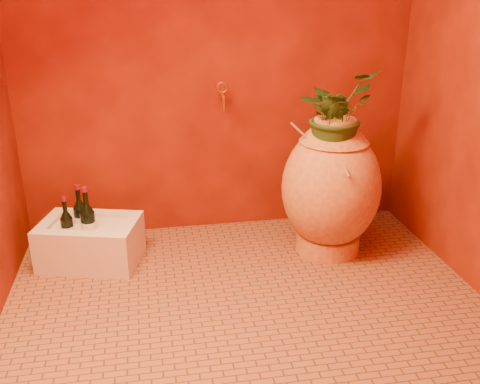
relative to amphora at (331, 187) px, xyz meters
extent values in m
plane|color=brown|center=(-0.61, -0.50, -0.42)|extent=(2.50, 2.50, 0.00)
cube|color=#510F04|center=(-0.61, 0.50, 0.83)|extent=(2.50, 0.02, 2.50)
cylinder|color=#D6863C|center=(0.00, 0.00, -0.37)|extent=(0.49, 0.49, 0.11)
ellipsoid|color=#D6863C|center=(0.00, 0.00, -0.01)|extent=(0.75, 0.75, 0.74)
cone|color=#D6863C|center=(0.00, 0.00, 0.34)|extent=(0.52, 0.52, 0.11)
torus|color=#D6863C|center=(0.00, 0.00, 0.40)|extent=(0.32, 0.32, 0.05)
cylinder|color=olive|center=(-0.08, -0.05, 0.23)|extent=(0.37, 0.15, 0.35)
cylinder|color=olive|center=(-0.02, -0.12, 0.27)|extent=(0.02, 0.38, 0.20)
cylinder|color=olive|center=(0.10, -0.08, 0.28)|extent=(0.16, 0.31, 0.18)
cube|color=beige|center=(-1.44, 0.10, -0.31)|extent=(0.64, 0.52, 0.23)
cube|color=beige|center=(-1.44, 0.26, -0.17)|extent=(0.56, 0.22, 0.03)
cube|color=beige|center=(-1.44, -0.05, -0.17)|extent=(0.56, 0.22, 0.03)
cube|color=beige|center=(-1.68, 0.10, -0.17)|extent=(0.13, 0.25, 0.03)
cube|color=beige|center=(-1.19, 0.10, -0.17)|extent=(0.13, 0.25, 0.03)
cylinder|color=black|center=(-1.55, 0.06, -0.19)|extent=(0.07, 0.07, 0.17)
cone|color=black|center=(-1.55, 0.06, -0.09)|extent=(0.07, 0.07, 0.05)
cylinder|color=black|center=(-1.55, 0.06, -0.03)|extent=(0.02, 0.02, 0.07)
cylinder|color=maroon|center=(-1.55, 0.06, 0.01)|extent=(0.03, 0.03, 0.02)
cylinder|color=silver|center=(-1.55, 0.06, -0.19)|extent=(0.07, 0.07, 0.07)
cylinder|color=black|center=(-1.43, 0.05, -0.18)|extent=(0.08, 0.08, 0.20)
cone|color=black|center=(-1.43, 0.05, -0.05)|extent=(0.08, 0.08, 0.05)
cylinder|color=black|center=(-1.43, 0.05, 0.01)|extent=(0.03, 0.03, 0.08)
cylinder|color=maroon|center=(-1.43, 0.05, 0.06)|extent=(0.03, 0.03, 0.03)
cylinder|color=silver|center=(-1.43, 0.05, -0.18)|extent=(0.09, 0.09, 0.09)
cylinder|color=black|center=(-1.49, 0.17, -0.19)|extent=(0.08, 0.08, 0.18)
cone|color=black|center=(-1.49, 0.17, -0.07)|extent=(0.08, 0.08, 0.05)
cylinder|color=black|center=(-1.49, 0.17, -0.01)|extent=(0.03, 0.03, 0.07)
cylinder|color=maroon|center=(-1.49, 0.17, 0.04)|extent=(0.03, 0.03, 0.03)
cylinder|color=silver|center=(-1.49, 0.17, -0.19)|extent=(0.08, 0.08, 0.08)
cylinder|color=#AF7128|center=(-0.59, 0.43, 0.49)|extent=(0.02, 0.14, 0.02)
cylinder|color=#AF7128|center=(-0.59, 0.36, 0.45)|extent=(0.02, 0.02, 0.08)
torus|color=#AF7128|center=(-0.59, 0.43, 0.54)|extent=(0.07, 0.01, 0.07)
cylinder|color=#AF7128|center=(-0.59, 0.43, 0.51)|extent=(0.01, 0.01, 0.05)
imported|color=#213F16|center=(-0.01, -0.02, 0.45)|extent=(0.58, 0.56, 0.49)
imported|color=#213F16|center=(-0.05, -0.08, 0.41)|extent=(0.25, 0.25, 0.36)
camera|label=1|loc=(-1.07, -2.84, 1.16)|focal=40.00mm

